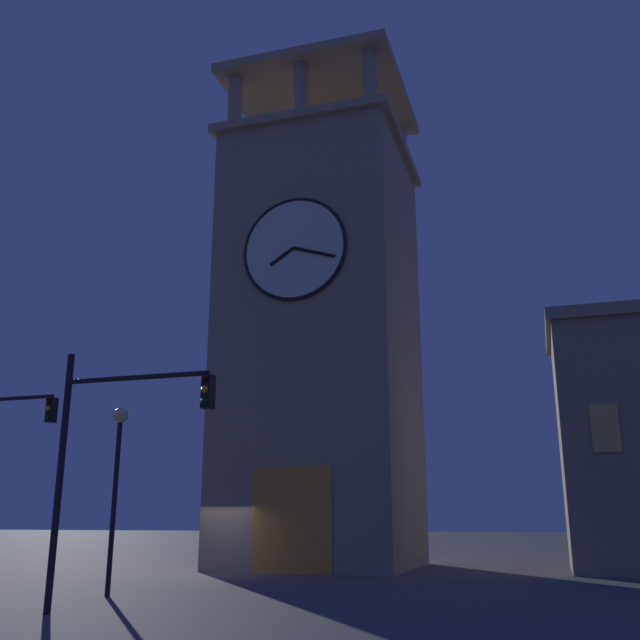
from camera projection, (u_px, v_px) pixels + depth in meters
The scene contains 4 objects.
ground_plane at pixel (208, 575), 26.44m from camera, with size 200.00×200.00×0.00m, color #4C4C51.
clocktower at pixel (323, 336), 33.27m from camera, with size 8.39×8.66×25.60m.
traffic_signal_near at pixel (109, 438), 16.15m from camera, with size 3.82×0.41×5.77m.
street_lamp at pixel (117, 462), 20.02m from camera, with size 0.44×0.44×5.05m.
Camera 1 is at (-12.35, 25.47, 1.98)m, focal length 40.24 mm.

